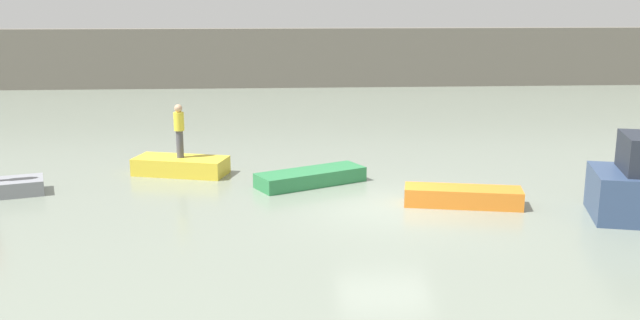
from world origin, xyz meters
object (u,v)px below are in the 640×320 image
Objects in this scene: rowboat_yellow at (181,166)px; rowboat_orange at (463,197)px; person_yellow_shirt at (179,128)px; rowboat_green at (311,177)px.

rowboat_yellow is 0.93× the size of rowboat_orange.
rowboat_orange is 1.84× the size of person_yellow_shirt.
rowboat_orange is 8.96m from person_yellow_shirt.
rowboat_yellow is 8.88m from rowboat_orange.
rowboat_yellow reaches higher than rowboat_green.
rowboat_yellow is at bearing 180.00° from person_yellow_shirt.
person_yellow_shirt is at bearing 15.54° from rowboat_yellow.
rowboat_yellow is at bearing 165.41° from rowboat_orange.
rowboat_orange is (3.94, -2.45, 0.03)m from rowboat_green.
rowboat_orange is (7.94, -3.96, -0.02)m from rowboat_yellow.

